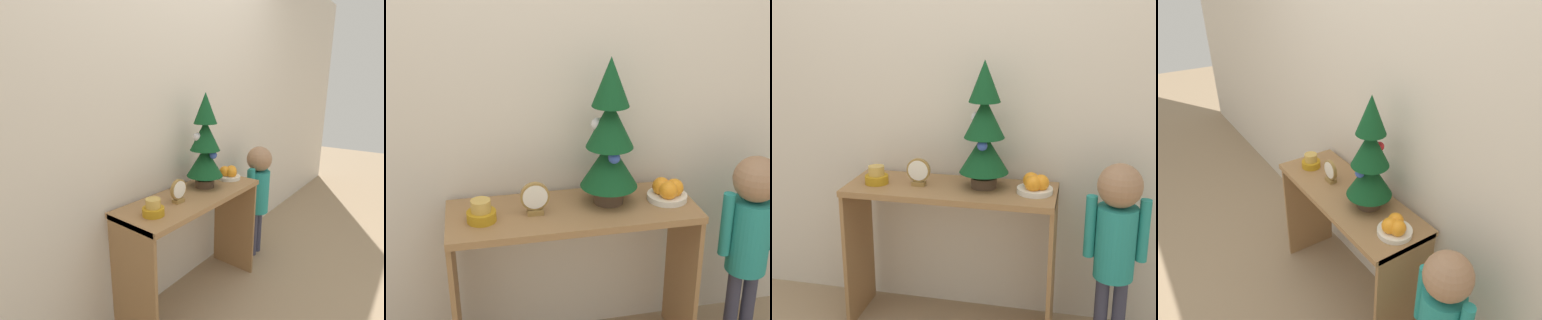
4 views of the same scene
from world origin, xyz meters
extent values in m
cube|color=beige|center=(0.00, 0.42, 1.25)|extent=(7.00, 0.05, 2.50)
cube|color=olive|center=(0.00, 0.19, 0.73)|extent=(1.02, 0.38, 0.03)
cube|color=olive|center=(-0.50, 0.19, 0.37)|extent=(0.02, 0.35, 0.75)
cube|color=olive|center=(0.50, 0.19, 0.37)|extent=(0.02, 0.35, 0.75)
cylinder|color=#4C3828|center=(0.16, 0.22, 0.77)|extent=(0.13, 0.13, 0.05)
cylinder|color=brown|center=(0.16, 0.22, 0.82)|extent=(0.02, 0.02, 0.04)
cone|color=#0F421E|center=(0.16, 0.22, 0.92)|extent=(0.24, 0.24, 0.20)
cone|color=#0F421E|center=(0.16, 0.22, 1.09)|extent=(0.19, 0.19, 0.20)
cone|color=#0F421E|center=(0.16, 0.22, 1.26)|extent=(0.15, 0.15, 0.20)
sphere|color=red|center=(0.15, 0.28, 1.08)|extent=(0.05, 0.05, 0.05)
sphere|color=silver|center=(0.11, 0.25, 1.08)|extent=(0.06, 0.06, 0.06)
sphere|color=#2D4CA8|center=(0.16, 0.15, 0.97)|extent=(0.05, 0.05, 0.05)
cylinder|color=silver|center=(0.41, 0.19, 0.76)|extent=(0.17, 0.17, 0.03)
sphere|color=orange|center=(0.43, 0.18, 0.80)|extent=(0.08, 0.08, 0.08)
sphere|color=orange|center=(0.39, 0.21, 0.80)|extent=(0.08, 0.08, 0.08)
sphere|color=orange|center=(0.40, 0.16, 0.80)|extent=(0.08, 0.08, 0.08)
cylinder|color=#B78419|center=(-0.37, 0.16, 0.77)|extent=(0.12, 0.12, 0.04)
cylinder|color=gold|center=(-0.37, 0.16, 0.81)|extent=(0.08, 0.08, 0.05)
cube|color=olive|center=(-0.16, 0.17, 0.76)|extent=(0.06, 0.04, 0.02)
cylinder|color=olive|center=(-0.16, 0.17, 0.83)|extent=(0.12, 0.02, 0.12)
cylinder|color=white|center=(-0.16, 0.16, 0.83)|extent=(0.10, 0.00, 0.10)
cylinder|color=#38384C|center=(0.75, 0.14, 0.19)|extent=(0.06, 0.06, 0.38)
cylinder|color=#38384C|center=(0.83, 0.14, 0.19)|extent=(0.06, 0.06, 0.38)
cylinder|color=teal|center=(0.79, 0.14, 0.56)|extent=(0.18, 0.18, 0.35)
sphere|color=#997051|center=(0.79, 0.14, 0.83)|extent=(0.20, 0.20, 0.20)
cylinder|color=teal|center=(0.67, 0.14, 0.62)|extent=(0.05, 0.05, 0.29)
camera|label=1|loc=(-1.36, -0.89, 1.40)|focal=28.00mm
camera|label=2|loc=(-0.39, -1.73, 1.74)|focal=50.00mm
camera|label=3|loc=(0.61, -2.20, 1.58)|focal=50.00mm
camera|label=4|loc=(1.45, -0.75, 1.92)|focal=35.00mm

